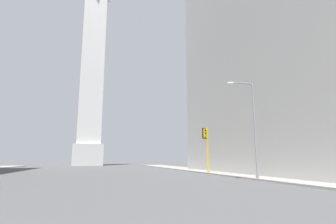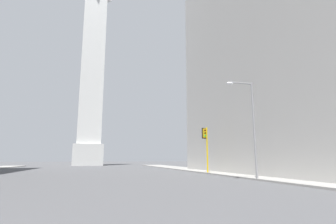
% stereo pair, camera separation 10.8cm
% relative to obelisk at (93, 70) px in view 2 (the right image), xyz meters
% --- Properties ---
extents(sidewalk_right, '(5.00, 89.82, 0.15)m').
position_rel_obelisk_xyz_m(sidewalk_right, '(17.22, -47.90, -27.49)').
color(sidewalk_right, gray).
rests_on(sidewalk_right, ground_plane).
extents(obelisk, '(8.00, 8.00, 57.91)m').
position_rel_obelisk_xyz_m(obelisk, '(0.00, 0.00, 0.00)').
color(obelisk, silver).
rests_on(obelisk, ground_plane).
extents(traffic_light_mid_right, '(0.78, 0.50, 5.58)m').
position_rel_obelisk_xyz_m(traffic_light_mid_right, '(14.89, -47.30, -23.88)').
color(traffic_light_mid_right, yellow).
rests_on(traffic_light_mid_right, ground_plane).
extents(street_lamp, '(2.57, 0.36, 8.42)m').
position_rel_obelisk_xyz_m(street_lamp, '(14.56, -57.55, -22.45)').
color(street_lamp, gray).
rests_on(street_lamp, ground_plane).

